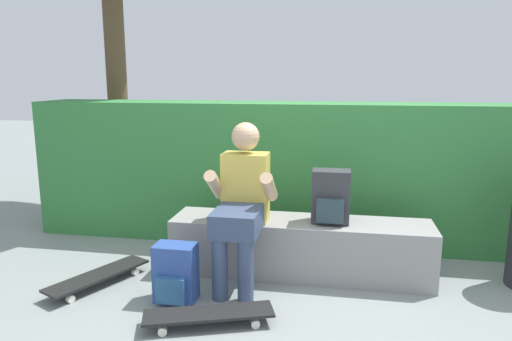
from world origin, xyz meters
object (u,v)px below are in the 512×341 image
bench_main (300,247)px  backpack_on_ground (175,274)px  backpack_on_bench (331,197)px  person_skater (242,199)px  skateboard_near_person (209,314)px  skateboard_beside_bench (98,276)px

bench_main → backpack_on_ground: bench_main is taller
backpack_on_bench → person_skater: bearing=-162.5°
backpack_on_ground → skateboard_near_person: bearing=-42.1°
backpack_on_bench → bench_main: bearing=177.6°
backpack_on_bench → skateboard_beside_bench: bearing=-164.3°
skateboard_near_person → backpack_on_bench: 1.25m
backpack_on_bench → backpack_on_ground: 1.26m
backpack_on_bench → backpack_on_ground: size_ratio=1.00×
skateboard_near_person → backpack_on_bench: backpack_on_bench is taller
bench_main → backpack_on_ground: 1.00m
person_skater → skateboard_near_person: person_skater is taller
skateboard_near_person → person_skater: bearing=84.1°
skateboard_near_person → backpack_on_bench: bearing=51.1°
skateboard_near_person → backpack_on_ground: 0.44m
backpack_on_ground → skateboard_beside_bench: bearing=169.2°
bench_main → person_skater: 0.63m
skateboard_near_person → bench_main: bearing=61.3°
bench_main → person_skater: (-0.41, -0.21, 0.42)m
skateboard_beside_bench → skateboard_near_person: bearing=-23.0°
bench_main → skateboard_near_person: bench_main is taller
skateboard_beside_bench → bench_main: bearing=18.3°
person_skater → backpack_on_bench: person_skater is taller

